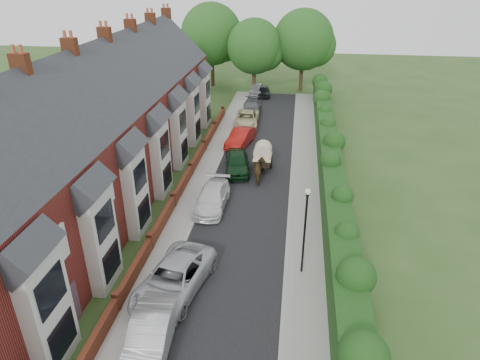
% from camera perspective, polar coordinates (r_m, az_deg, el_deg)
% --- Properties ---
extents(ground, '(140.00, 140.00, 0.00)m').
position_cam_1_polar(ground, '(21.10, -1.67, -18.30)').
color(ground, '#2D4C1E').
rests_on(ground, ground).
extents(road, '(6.00, 58.00, 0.02)m').
position_cam_1_polar(road, '(29.86, 0.76, -3.23)').
color(road, black).
rests_on(road, ground).
extents(pavement_hedge_side, '(2.20, 58.00, 0.12)m').
position_cam_1_polar(pavement_hedge_side, '(29.70, 8.65, -3.64)').
color(pavement_hedge_side, gray).
rests_on(pavement_hedge_side, ground).
extents(pavement_house_side, '(1.70, 58.00, 0.12)m').
position_cam_1_polar(pavement_house_side, '(30.48, -6.45, -2.65)').
color(pavement_house_side, gray).
rests_on(pavement_house_side, ground).
extents(kerb_hedge_side, '(0.18, 58.00, 0.13)m').
position_cam_1_polar(kerb_hedge_side, '(29.68, 6.62, -3.51)').
color(kerb_hedge_side, '#979691').
rests_on(kerb_hedge_side, ground).
extents(kerb_house_side, '(0.18, 58.00, 0.13)m').
position_cam_1_polar(kerb_house_side, '(30.30, -4.98, -2.74)').
color(kerb_house_side, '#979691').
rests_on(kerb_house_side, ground).
extents(hedge, '(2.10, 58.00, 2.85)m').
position_cam_1_polar(hedge, '(29.08, 12.40, -1.21)').
color(hedge, black).
rests_on(hedge, ground).
extents(terrace_row, '(9.05, 40.50, 11.50)m').
position_cam_1_polar(terrace_row, '(29.98, -19.59, 4.73)').
color(terrace_row, maroon).
rests_on(terrace_row, ground).
extents(garden_wall_row, '(0.35, 40.35, 1.10)m').
position_cam_1_polar(garden_wall_row, '(29.69, -8.82, -2.77)').
color(garden_wall_row, brown).
rests_on(garden_wall_row, ground).
extents(lamppost, '(0.32, 0.32, 5.16)m').
position_cam_1_polar(lamppost, '(22.03, 8.71, -5.47)').
color(lamppost, black).
rests_on(lamppost, ground).
extents(tree_far_left, '(7.14, 6.80, 9.29)m').
position_cam_1_polar(tree_far_left, '(55.78, 2.31, 17.20)').
color(tree_far_left, '#332316').
rests_on(tree_far_left, ground).
extents(tree_far_right, '(7.98, 7.60, 10.31)m').
position_cam_1_polar(tree_far_right, '(57.42, 8.84, 17.81)').
color(tree_far_right, '#332316').
rests_on(tree_far_right, ground).
extents(tree_far_back, '(8.40, 8.00, 10.82)m').
position_cam_1_polar(tree_far_back, '(59.42, -3.40, 18.64)').
color(tree_far_back, '#332316').
rests_on(tree_far_back, ground).
extents(car_silver_a, '(2.00, 4.91, 1.58)m').
position_cam_1_polar(car_silver_a, '(19.77, -11.86, -19.62)').
color(car_silver_a, '#ADACB1').
rests_on(car_silver_a, ground).
extents(car_silver_b, '(3.76, 6.21, 1.61)m').
position_cam_1_polar(car_silver_b, '(22.33, -8.79, -12.86)').
color(car_silver_b, '#B6B7BE').
rests_on(car_silver_b, ground).
extents(car_white, '(2.10, 4.95, 1.43)m').
position_cam_1_polar(car_white, '(29.25, -3.76, -2.39)').
color(car_white, silver).
rests_on(car_white, ground).
extents(car_green, '(2.60, 4.90, 1.59)m').
position_cam_1_polar(car_green, '(34.25, -0.40, 2.37)').
color(car_green, black).
rests_on(car_green, ground).
extents(car_red, '(2.54, 4.88, 1.53)m').
position_cam_1_polar(car_red, '(39.44, 0.07, 5.69)').
color(car_red, '#9E1611').
rests_on(car_red, ground).
extents(car_beige, '(2.57, 5.23, 1.43)m').
position_cam_1_polar(car_beige, '(44.62, 0.89, 8.16)').
color(car_beige, beige).
rests_on(car_beige, ground).
extents(car_grey, '(2.24, 4.84, 1.37)m').
position_cam_1_polar(car_grey, '(48.65, 1.55, 9.70)').
color(car_grey, '#53545A').
rests_on(car_grey, ground).
extents(car_black, '(1.85, 3.86, 1.27)m').
position_cam_1_polar(car_black, '(55.33, 3.17, 11.72)').
color(car_black, black).
rests_on(car_black, ground).
extents(horse, '(1.20, 2.13, 1.71)m').
position_cam_1_polar(horse, '(32.59, 2.69, 1.12)').
color(horse, '#48351A').
rests_on(horse, ground).
extents(horse_cart, '(1.49, 3.29, 2.37)m').
position_cam_1_polar(horse_cart, '(34.36, 3.04, 3.44)').
color(horse_cart, black).
rests_on(horse_cart, ground).
extents(car_extra_far, '(1.80, 4.28, 1.44)m').
position_cam_1_polar(car_extra_far, '(55.94, 2.26, 12.00)').
color(car_extra_far, '#A4A3A8').
rests_on(car_extra_far, ground).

